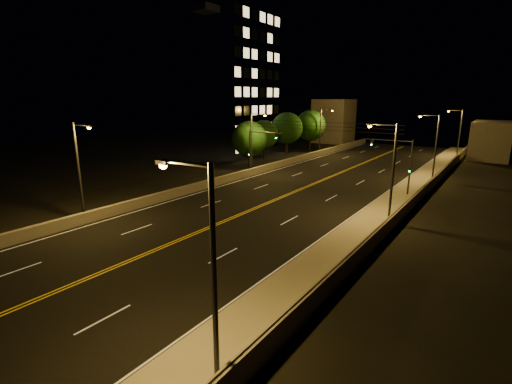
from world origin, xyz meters
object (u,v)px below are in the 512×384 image
Objects in this scene: tree_1 at (264,135)px; traffic_signal_left at (256,147)px; streetlight_1 at (390,166)px; traffic_signal_right at (401,160)px; tree_2 at (287,128)px; building_tower at (207,84)px; streetlight_5 at (253,139)px; streetlight_3 at (458,130)px; tree_3 at (311,126)px; streetlight_6 at (322,128)px; tree_0 at (249,139)px; streetlight_0 at (207,263)px; streetlight_2 at (434,143)px; streetlight_4 at (80,165)px.

traffic_signal_left is at bearing -60.87° from tree_1.
traffic_signal_right is (-1.50, 10.08, -1.02)m from streetlight_1.
tree_2 is (-26.57, 29.32, 0.03)m from streetlight_1.
building_tower reaches higher than streetlight_1.
streetlight_5 reaches higher than tree_2.
streetlight_3 is 25.78m from tree_3.
tree_2 is (-5.17, -3.90, 0.03)m from streetlight_6.
tree_0 reaches higher than traffic_signal_right.
building_tower is 3.80× the size of tree_0.
streetlight_5 is 1.78m from traffic_signal_left.
streetlight_3 is 0.31× the size of building_tower.
streetlight_6 is 0.31× the size of building_tower.
streetlight_0 is 1.37× the size of traffic_signal_left.
streetlight_0 and streetlight_5 have the same top height.
tree_1 reaches higher than traffic_signal_left.
tree_3 is at bearing 97.78° from streetlight_5.
traffic_signal_left is (1.10, -0.97, -1.02)m from streetlight_5.
streetlight_2 is 1.00× the size of streetlight_3.
streetlight_5 is at bearing 122.76° from streetlight_0.
streetlight_2 is 1.08× the size of tree_2.
streetlight_3 is at bearing 35.86° from tree_1.
streetlight_2 is at bearing 21.60° from streetlight_5.
tree_2 is 6.16m from tree_3.
streetlight_2 is 0.31× the size of building_tower.
streetlight_6 is 1.37× the size of traffic_signal_right.
tree_0 reaches higher than tree_1.
tree_2 is at bearing 108.05° from traffic_signal_left.
streetlight_1 is at bearing -81.54° from traffic_signal_right.
tree_1 is 0.85× the size of tree_2.
streetlight_2 is at bearing 80.98° from traffic_signal_right.
tree_3 is (-24.70, 15.66, 0.21)m from streetlight_2.
building_tower is 3.45× the size of tree_2.
streetlight_1 reaches higher than traffic_signal_right.
traffic_signal_right is at bearing 92.66° from streetlight_0.
traffic_signal_left is at bearing 153.59° from streetlight_1.
building_tower is (-20.64, 13.98, 7.98)m from streetlight_5.
tree_0 is (-22.48, 3.66, 0.58)m from traffic_signal_right.
streetlight_3 is at bearing 26.53° from tree_2.
tree_2 is at bearing 15.47° from building_tower.
streetlight_0 is at bearing -87.34° from traffic_signal_right.
streetlight_4 reaches higher than traffic_signal_left.
tree_2 is (-6.27, 19.24, 1.04)m from traffic_signal_left.
streetlight_4 is (-21.40, -14.07, 0.00)m from streetlight_1.
tree_3 is at bearing 72.28° from tree_2.
building_tower is (-42.04, 47.24, 7.98)m from streetlight_0.
building_tower is (-42.04, -17.55, 7.98)m from streetlight_3.
streetlight_0 is 62.48m from tree_3.
streetlight_0 is 1.04× the size of tree_3.
tree_1 is at bearing 121.33° from streetlight_0.
streetlight_3 is 23.36m from streetlight_6.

